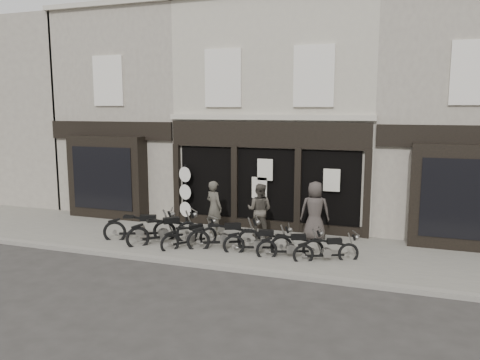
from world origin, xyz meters
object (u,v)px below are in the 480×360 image
(motorcycle_4, at_px, (258,244))
(motorcycle_3, at_px, (225,238))
(advert_sign_post, at_px, (186,197))
(motorcycle_5, at_px, (291,248))
(motorcycle_0, at_px, (141,230))
(man_centre, at_px, (260,210))
(man_right, at_px, (315,211))
(motorcycle_6, at_px, (327,252))
(motorcycle_2, at_px, (190,238))
(man_left, at_px, (214,208))
(motorcycle_1, at_px, (164,233))

(motorcycle_4, bearing_deg, motorcycle_3, 159.42)
(motorcycle_3, relative_size, advert_sign_post, 0.92)
(motorcycle_5, bearing_deg, motorcycle_0, 157.08)
(man_centre, xyz_separation_m, man_right, (1.82, 0.16, 0.07))
(motorcycle_5, relative_size, man_centre, 1.05)
(motorcycle_6, bearing_deg, motorcycle_4, 153.85)
(motorcycle_6, bearing_deg, motorcycle_2, 155.14)
(motorcycle_2, distance_m, motorcycle_6, 4.22)
(motorcycle_5, relative_size, advert_sign_post, 0.81)
(motorcycle_3, relative_size, motorcycle_6, 1.20)
(motorcycle_4, xyz_separation_m, man_centre, (-0.52, 1.78, 0.62))
(man_right, bearing_deg, motorcycle_5, 70.59)
(motorcycle_5, height_order, man_centre, man_centre)
(motorcycle_3, distance_m, advert_sign_post, 3.57)
(motorcycle_6, xyz_separation_m, man_right, (-0.72, 1.97, 0.72))
(man_centre, bearing_deg, man_left, 10.83)
(motorcycle_3, xyz_separation_m, advert_sign_post, (-2.50, 2.45, 0.69))
(man_centre, bearing_deg, motorcycle_6, 145.69)
(motorcycle_1, height_order, motorcycle_5, motorcycle_1)
(man_right, distance_m, advert_sign_post, 4.95)
(motorcycle_5, xyz_separation_m, advert_sign_post, (-4.59, 2.58, 0.75))
(motorcycle_6, bearing_deg, man_centre, 119.25)
(man_left, distance_m, advert_sign_post, 1.87)
(man_left, relative_size, man_centre, 1.03)
(motorcycle_3, bearing_deg, man_left, 98.85)
(man_right, bearing_deg, man_left, -3.15)
(motorcycle_1, height_order, man_left, man_left)
(motorcycle_1, relative_size, motorcycle_5, 1.00)
(motorcycle_3, xyz_separation_m, motorcycle_6, (3.13, -0.13, -0.07))
(motorcycle_4, bearing_deg, man_left, 127.65)
(motorcycle_3, xyz_separation_m, motorcycle_5, (2.09, -0.13, -0.06))
(motorcycle_4, xyz_separation_m, advert_sign_post, (-3.61, 2.55, 0.73))
(motorcycle_0, xyz_separation_m, advert_sign_post, (0.43, 2.47, 0.68))
(motorcycle_0, xyz_separation_m, man_left, (1.99, 1.44, 0.59))
(motorcycle_3, bearing_deg, man_centre, 46.20)
(motorcycle_0, relative_size, motorcycle_3, 1.05)
(motorcycle_3, xyz_separation_m, man_left, (-0.94, 1.43, 0.60))
(motorcycle_1, height_order, advert_sign_post, advert_sign_post)
(motorcycle_2, distance_m, man_right, 4.09)
(motorcycle_3, relative_size, motorcycle_5, 1.14)
(motorcycle_2, bearing_deg, motorcycle_4, -52.84)
(man_right, bearing_deg, motorcycle_1, 13.59)
(motorcycle_1, bearing_deg, man_right, -19.99)
(motorcycle_0, bearing_deg, man_left, 14.02)
(motorcycle_1, height_order, man_right, man_right)
(man_right, relative_size, advert_sign_post, 0.83)
(motorcycle_0, distance_m, motorcycle_6, 6.06)
(motorcycle_5, xyz_separation_m, motorcycle_6, (1.04, -0.00, -0.01))
(motorcycle_3, xyz_separation_m, man_right, (2.41, 1.84, 0.65))
(man_right, xyz_separation_m, advert_sign_post, (-4.91, 0.61, 0.04))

